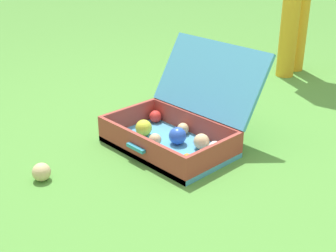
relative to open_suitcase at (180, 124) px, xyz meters
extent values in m
plane|color=#4C8C38|center=(0.06, -0.04, -0.11)|extent=(16.00, 16.00, 0.00)
cube|color=#4799C6|center=(0.00, -0.08, -0.09)|extent=(0.60, 0.37, 0.03)
cube|color=#9E3D33|center=(-0.29, -0.08, -0.04)|extent=(0.02, 0.37, 0.13)
cube|color=#9E3D33|center=(0.29, -0.08, -0.04)|extent=(0.02, 0.37, 0.13)
cube|color=#9E3D33|center=(0.00, -0.25, -0.04)|extent=(0.56, 0.02, 0.13)
cube|color=#9E3D33|center=(0.00, 0.10, -0.04)|extent=(0.56, 0.02, 0.13)
cube|color=#4799C6|center=(0.00, 0.20, 0.18)|extent=(0.60, 0.21, 0.33)
cube|color=teal|center=(0.00, -0.27, -0.03)|extent=(0.11, 0.02, 0.02)
sphere|color=#D1B784|center=(0.14, 0.00, -0.04)|extent=(0.07, 0.07, 0.07)
sphere|color=white|center=(0.22, 0.01, -0.05)|extent=(0.06, 0.06, 0.06)
sphere|color=#D1B784|center=(-0.03, -0.13, -0.05)|extent=(0.06, 0.06, 0.06)
sphere|color=#CCDB38|center=(-0.15, -0.10, -0.04)|extent=(0.08, 0.08, 0.08)
sphere|color=blue|center=(0.03, -0.05, -0.04)|extent=(0.08, 0.08, 0.08)
sphere|color=blue|center=(0.11, -0.20, -0.06)|extent=(0.05, 0.05, 0.05)
sphere|color=#D1B784|center=(-0.03, 0.05, -0.05)|extent=(0.06, 0.06, 0.06)
sphere|color=orange|center=(0.20, -0.15, -0.06)|extent=(0.05, 0.05, 0.05)
sphere|color=red|center=(-0.23, 0.05, -0.05)|extent=(0.06, 0.06, 0.06)
sphere|color=#D1B784|center=(-0.15, -0.66, -0.07)|extent=(0.08, 0.08, 0.08)
cylinder|color=gold|center=(-0.29, 1.47, 0.33)|extent=(0.12, 0.12, 0.88)
cylinder|color=gold|center=(-0.26, 1.29, 0.33)|extent=(0.12, 0.12, 0.88)
camera|label=1|loc=(1.41, -1.42, 0.88)|focal=48.86mm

